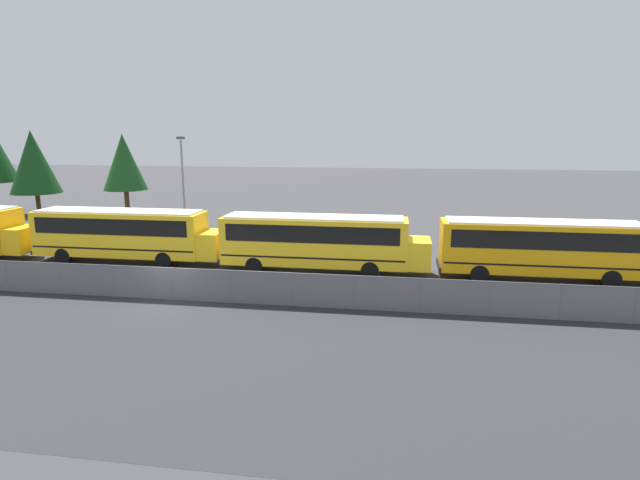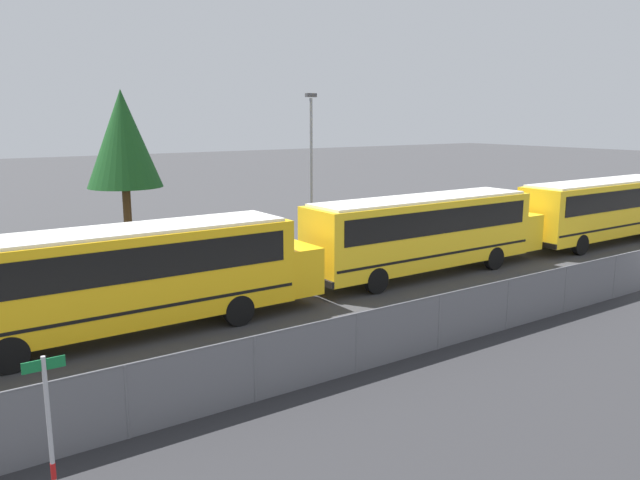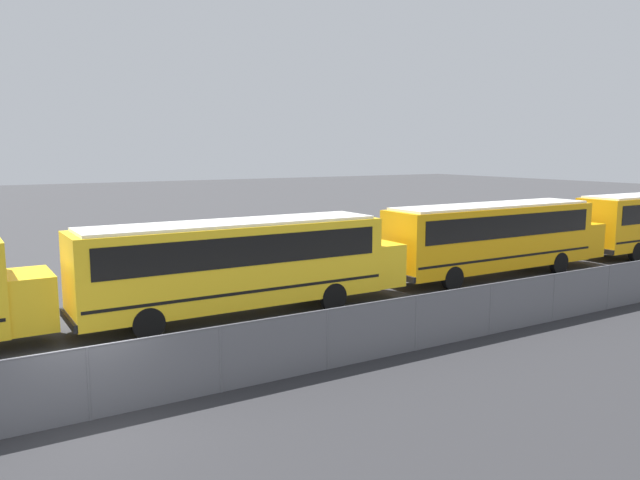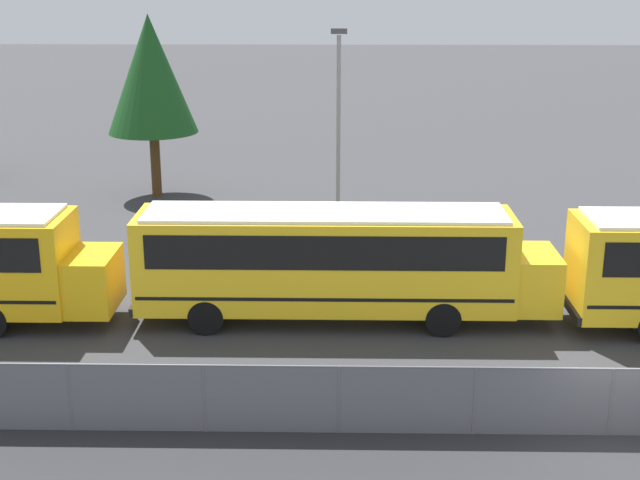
{
  "view_description": "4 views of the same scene",
  "coord_description": "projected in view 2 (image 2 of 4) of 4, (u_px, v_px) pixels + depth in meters",
  "views": [
    {
      "loc": [
        10.8,
        -22.11,
        8.01
      ],
      "look_at": [
        6.35,
        6.85,
        1.79
      ],
      "focal_mm": 28.0,
      "sensor_mm": 36.0,
      "label": 1
    },
    {
      "loc": [
        -24.6,
        -12.17,
        6.63
      ],
      "look_at": [
        -11.79,
        6.4,
        2.16
      ],
      "focal_mm": 35.0,
      "sensor_mm": 36.0,
      "label": 2
    },
    {
      "loc": [
        -2.4,
        -13.45,
        5.79
      ],
      "look_at": [
        10.02,
        6.92,
        2.31
      ],
      "focal_mm": 35.0,
      "sensor_mm": 36.0,
      "label": 3
    },
    {
      "loc": [
        -6.11,
        -17.87,
        10.12
      ],
      "look_at": [
        -6.58,
        7.23,
        2.3
      ],
      "focal_mm": 50.0,
      "sensor_mm": 36.0,
      "label": 4
    }
  ],
  "objects": [
    {
      "name": "light_pole",
      "position": [
        311.0,
        161.0,
        33.19
      ],
      "size": [
        0.6,
        0.24,
        7.84
      ],
      "color": "gray",
      "rests_on": "ground_plane"
    },
    {
      "name": "school_bus_3",
      "position": [
        427.0,
        229.0,
        26.33
      ],
      "size": [
        12.26,
        2.46,
        3.35
      ],
      "color": "yellow",
      "rests_on": "ground_plane"
    },
    {
      "name": "street_sign",
      "position": [
        49.0,
        425.0,
        10.71
      ],
      "size": [
        0.7,
        0.09,
        2.67
      ],
      "color": "#B7B7BC",
      "rests_on": "ground_plane"
    },
    {
      "name": "tree_2",
      "position": [
        123.0,
        139.0,
        32.95
      ],
      "size": [
        3.95,
        3.95,
        8.07
      ],
      "color": "#51381E",
      "rests_on": "ground_plane"
    },
    {
      "name": "school_bus_2",
      "position": [
        130.0,
        272.0,
        18.94
      ],
      "size": [
        12.26,
        2.46,
        3.35
      ],
      "color": "yellow",
      "rests_on": "ground_plane"
    },
    {
      "name": "school_bus_4",
      "position": [
        604.0,
        206.0,
        32.97
      ],
      "size": [
        12.26,
        2.46,
        3.35
      ],
      "color": "yellow",
      "rests_on": "ground_plane"
    }
  ]
}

